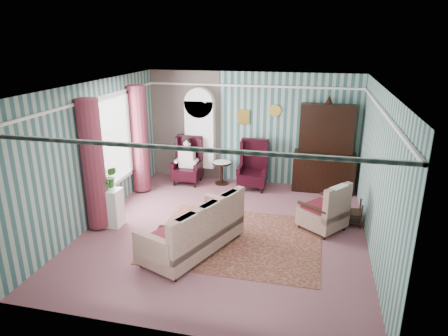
% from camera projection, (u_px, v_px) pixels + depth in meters
% --- Properties ---
extents(floor, '(6.00, 6.00, 0.00)m').
position_uv_depth(floor, '(225.00, 231.00, 8.08)').
color(floor, '#8C5155').
rests_on(floor, ground).
extents(room_shell, '(5.53, 6.02, 2.91)m').
position_uv_depth(room_shell, '(196.00, 130.00, 7.74)').
color(room_shell, '#335E5B').
rests_on(room_shell, ground).
extents(bookcase, '(0.80, 0.28, 2.24)m').
position_uv_depth(bookcase, '(200.00, 139.00, 10.64)').
color(bookcase, silver).
rests_on(bookcase, floor).
extents(dresser_hutch, '(1.50, 0.56, 2.36)m').
position_uv_depth(dresser_hutch, '(325.00, 146.00, 9.80)').
color(dresser_hutch, black).
rests_on(dresser_hutch, floor).
extents(wingback_left, '(0.76, 0.80, 1.25)m').
position_uv_depth(wingback_left, '(187.00, 161.00, 10.50)').
color(wingback_left, black).
rests_on(wingback_left, floor).
extents(wingback_right, '(0.76, 0.80, 1.25)m').
position_uv_depth(wingback_right, '(253.00, 165.00, 10.11)').
color(wingback_right, black).
rests_on(wingback_right, floor).
extents(seated_woman, '(0.44, 0.40, 1.18)m').
position_uv_depth(seated_woman, '(187.00, 162.00, 10.51)').
color(seated_woman, white).
rests_on(seated_woman, floor).
extents(round_side_table, '(0.50, 0.50, 0.60)m').
position_uv_depth(round_side_table, '(222.00, 173.00, 10.54)').
color(round_side_table, black).
rests_on(round_side_table, floor).
extents(nest_table, '(0.45, 0.38, 0.54)m').
position_uv_depth(nest_table, '(351.00, 212.00, 8.29)').
color(nest_table, black).
rests_on(nest_table, floor).
extents(plant_stand, '(0.55, 0.35, 0.80)m').
position_uv_depth(plant_stand, '(108.00, 207.00, 8.20)').
color(plant_stand, white).
rests_on(plant_stand, floor).
extents(rug, '(3.20, 2.60, 0.01)m').
position_uv_depth(rug, '(237.00, 239.00, 7.74)').
color(rug, '#521D1B').
rests_on(rug, floor).
extents(sofa, '(1.64, 2.28, 0.91)m').
position_uv_depth(sofa, '(192.00, 228.00, 7.20)').
color(sofa, beige).
rests_on(sofa, floor).
extents(floral_armchair, '(1.12, 1.14, 0.86)m').
position_uv_depth(floral_armchair, '(323.00, 210.00, 8.02)').
color(floral_armchair, beige).
rests_on(floral_armchair, floor).
extents(coffee_table, '(1.02, 0.61, 0.40)m').
position_uv_depth(coffee_table, '(182.00, 242.00, 7.23)').
color(coffee_table, black).
rests_on(coffee_table, floor).
extents(potted_plant_a, '(0.38, 0.34, 0.38)m').
position_uv_depth(potted_plant_a, '(104.00, 181.00, 7.95)').
color(potted_plant_a, '#29551A').
rests_on(potted_plant_a, plant_stand).
extents(potted_plant_b, '(0.28, 0.25, 0.44)m').
position_uv_depth(potted_plant_b, '(111.00, 177.00, 8.13)').
color(potted_plant_b, '#234D18').
rests_on(potted_plant_b, plant_stand).
extents(potted_plant_c, '(0.26, 0.26, 0.40)m').
position_uv_depth(potted_plant_c, '(103.00, 179.00, 8.06)').
color(potted_plant_c, '#1C5A21').
rests_on(potted_plant_c, plant_stand).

